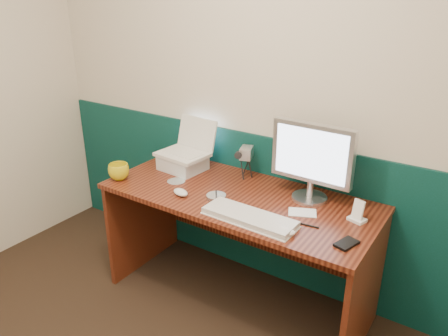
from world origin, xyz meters
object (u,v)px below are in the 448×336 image
Objects in this scene: desk at (237,250)px; mug at (119,172)px; monitor at (312,161)px; camcorder at (246,164)px; laptop at (182,137)px; keyboard at (249,218)px.

desk is 0.88m from mug.
camcorder is (-0.46, 0.06, -0.14)m from monitor.
camcorder reaches higher than mug.
camcorder is at bearing 173.91° from monitor.
monitor is at bearing -26.70° from camcorder.
laptop reaches higher than keyboard.
laptop reaches higher than desk.
laptop is 0.63× the size of keyboard.
keyboard is 3.87× the size of mug.
monitor reaches higher than camcorder.
mug is (-0.23, -0.34, -0.17)m from laptop.
keyboard is at bearing -20.53° from laptop.
mug is at bearing -163.29° from desk.
laptop is at bearing 176.41° from camcorder.
camcorder is (-0.09, 0.24, 0.47)m from desk.
camcorder is (-0.30, 0.46, 0.08)m from keyboard.
mug is 0.80m from camcorder.
monitor reaches higher than laptop.
mug is (-0.74, -0.22, 0.43)m from desk.
camcorder is at bearing 20.84° from laptop.
monitor is 2.55× the size of camcorder.
laptop is at bearing 166.39° from desk.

